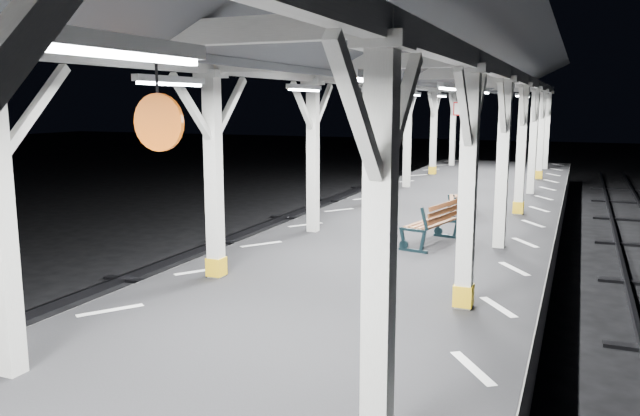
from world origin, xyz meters
The scene contains 7 objects.
ground centered at (0.00, 0.00, 0.00)m, with size 120.00×120.00×0.00m, color black.
platform centered at (0.00, 0.00, 0.50)m, with size 6.00×50.00×1.00m, color black.
hazard_stripes_left centered at (-2.45, 0.00, 1.00)m, with size 1.00×48.00×0.01m, color silver.
hazard_stripes_right centered at (2.45, 0.00, 1.00)m, with size 1.00×48.00×0.01m, color silver.
canopy centered at (0.00, -0.01, 4.56)m, with size 5.40×49.00×4.65m.
bench_mid centered at (0.80, 5.70, 1.48)m, with size 0.94×1.74×0.89m.
bench_far centered at (0.77, 9.03, 1.47)m, with size 0.92×1.72×0.89m.
Camera 1 is at (3.37, -6.46, 3.82)m, focal length 35.00 mm.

